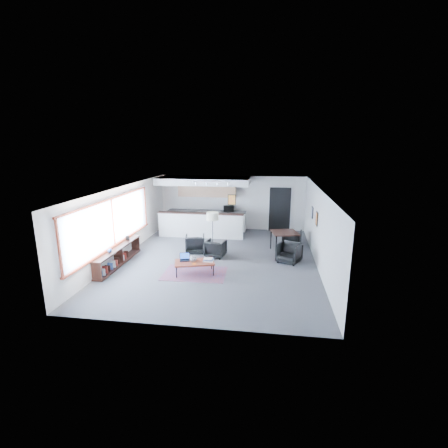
# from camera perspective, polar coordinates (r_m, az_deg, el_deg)

# --- Properties ---
(room) EXTENTS (7.02, 9.02, 2.62)m
(room) POSITION_cam_1_polar(r_m,az_deg,el_deg) (11.48, -1.23, -0.15)
(room) COLOR #4C4C4E
(room) RESTS_ON ground
(window) EXTENTS (0.10, 5.95, 1.66)m
(window) POSITION_cam_1_polar(r_m,az_deg,el_deg) (11.69, -18.98, 0.12)
(window) COLOR #8CBFFF
(window) RESTS_ON room
(console) EXTENTS (0.35, 3.00, 0.80)m
(console) POSITION_cam_1_polar(r_m,az_deg,el_deg) (11.80, -18.17, -5.41)
(console) COLOR black
(console) RESTS_ON floor
(kitchenette) EXTENTS (4.20, 1.96, 2.60)m
(kitchenette) POSITION_cam_1_polar(r_m,az_deg,el_deg) (15.24, -3.40, 3.66)
(kitchenette) COLOR white
(kitchenette) RESTS_ON floor
(doorway) EXTENTS (1.10, 0.12, 2.15)m
(doorway) POSITION_cam_1_polar(r_m,az_deg,el_deg) (15.70, 9.77, 2.66)
(doorway) COLOR black
(doorway) RESTS_ON room
(track_light) EXTENTS (1.60, 0.07, 0.15)m
(track_light) POSITION_cam_1_polar(r_m,az_deg,el_deg) (13.49, -2.21, 7.27)
(track_light) COLOR silver
(track_light) RESTS_ON room
(wall_art_lower) EXTENTS (0.03, 0.38, 0.48)m
(wall_art_lower) POSITION_cam_1_polar(r_m,az_deg,el_deg) (11.78, 15.99, 0.91)
(wall_art_lower) COLOR black
(wall_art_lower) RESTS_ON room
(wall_art_upper) EXTENTS (0.03, 0.34, 0.44)m
(wall_art_upper) POSITION_cam_1_polar(r_m,az_deg,el_deg) (13.05, 15.25, 1.98)
(wall_art_upper) COLOR black
(wall_art_upper) RESTS_ON room
(kilim_rug) EXTENTS (2.06, 1.44, 0.01)m
(kilim_rug) POSITION_cam_1_polar(r_m,az_deg,el_deg) (10.68, -5.17, -8.63)
(kilim_rug) COLOR #61354B
(kilim_rug) RESTS_ON floor
(coffee_table) EXTENTS (1.40, 1.01, 0.41)m
(coffee_table) POSITION_cam_1_polar(r_m,az_deg,el_deg) (10.55, -5.22, -6.75)
(coffee_table) COLOR maroon
(coffee_table) RESTS_ON floor
(laptop) EXTENTS (0.36, 0.32, 0.22)m
(laptop) POSITION_cam_1_polar(r_m,az_deg,el_deg) (10.68, -6.92, -5.96)
(laptop) COLOR black
(laptop) RESTS_ON coffee_table
(ceramic_pot) EXTENTS (0.22, 0.22, 0.22)m
(ceramic_pot) POSITION_cam_1_polar(r_m,az_deg,el_deg) (10.49, -5.43, -6.04)
(ceramic_pot) COLOR gray
(ceramic_pot) RESTS_ON coffee_table
(book_stack) EXTENTS (0.32, 0.26, 0.10)m
(book_stack) POSITION_cam_1_polar(r_m,az_deg,el_deg) (10.53, -2.78, -6.30)
(book_stack) COLOR silver
(book_stack) RESTS_ON coffee_table
(coaster) EXTENTS (0.14, 0.14, 0.01)m
(coaster) POSITION_cam_1_polar(r_m,az_deg,el_deg) (10.33, -5.28, -7.00)
(coaster) COLOR #E5590C
(coaster) RESTS_ON coffee_table
(armchair_left) EXTENTS (0.84, 0.81, 0.74)m
(armchair_left) POSITION_cam_1_polar(r_m,az_deg,el_deg) (12.60, -5.10, -3.31)
(armchair_left) COLOR black
(armchair_left) RESTS_ON floor
(armchair_right) EXTENTS (0.78, 0.75, 0.70)m
(armchair_right) POSITION_cam_1_polar(r_m,az_deg,el_deg) (12.05, -1.49, -4.17)
(armchair_right) COLOR black
(armchair_right) RESTS_ON floor
(floor_lamp) EXTENTS (0.49, 0.49, 1.59)m
(floor_lamp) POSITION_cam_1_polar(r_m,az_deg,el_deg) (12.24, -2.03, 1.11)
(floor_lamp) COLOR black
(floor_lamp) RESTS_ON floor
(dining_table) EXTENTS (1.14, 1.14, 0.80)m
(dining_table) POSITION_cam_1_polar(r_m,az_deg,el_deg) (12.67, 10.60, -1.69)
(dining_table) COLOR black
(dining_table) RESTS_ON floor
(dining_chair_near) EXTENTS (0.83, 0.81, 0.66)m
(dining_chair_near) POSITION_cam_1_polar(r_m,az_deg,el_deg) (11.72, 11.37, -5.09)
(dining_chair_near) COLOR black
(dining_chair_near) RESTS_ON floor
(dining_chair_far) EXTENTS (0.70, 0.67, 0.64)m
(dining_chair_far) POSITION_cam_1_polar(r_m,az_deg,el_deg) (13.51, 11.83, -2.59)
(dining_chair_far) COLOR black
(dining_chair_far) RESTS_ON floor
(microwave) EXTENTS (0.53, 0.35, 0.33)m
(microwave) POSITION_cam_1_polar(r_m,az_deg,el_deg) (15.55, 0.81, 2.83)
(microwave) COLOR black
(microwave) RESTS_ON kitchenette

